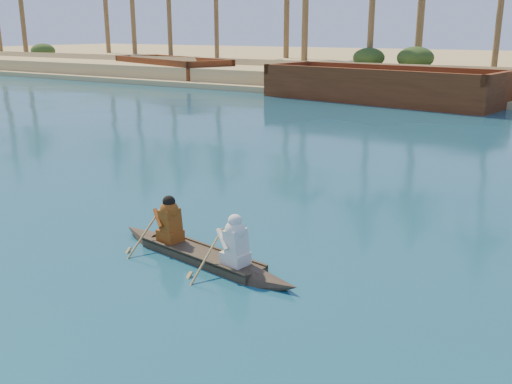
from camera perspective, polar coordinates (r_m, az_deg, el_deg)
The scene contains 6 objects.
ground at distance 15.95m, azimuth -17.83°, elevation 0.74°, with size 160.00×160.00×0.00m, color #0B2C46.
sandy_embankment at distance 58.05m, azimuth 20.63°, elevation 11.55°, with size 150.00×51.00×1.50m.
shrub_cluster at distance 43.10m, azimuth 16.32°, elevation 11.63°, with size 100.00×6.00×2.40m, color #223814, non-canonical shape.
canoe at distance 10.24m, azimuth -5.50°, elevation -5.58°, with size 4.35×1.26×1.19m.
barge_left at distance 48.46m, azimuth -8.47°, elevation 11.93°, with size 13.10×8.24×2.07m.
barge_mid at distance 34.00m, azimuth 12.29°, elevation 10.22°, with size 14.08×6.42×2.26m.
Camera 1 is at (11.93, -9.82, 3.97)m, focal length 40.00 mm.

